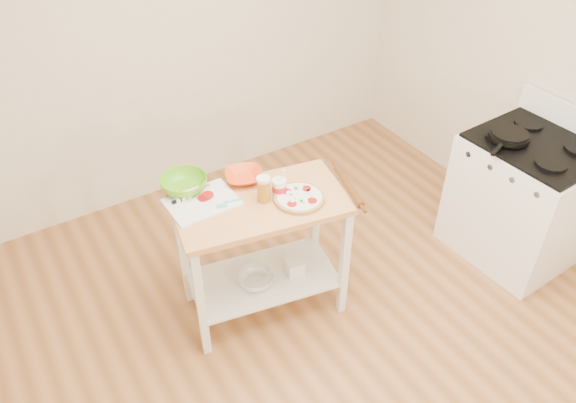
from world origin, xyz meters
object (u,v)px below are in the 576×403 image
(rolling_pin, at_px, (349,186))
(pizza, at_px, (299,198))
(orange_bowl, at_px, (244,176))
(shelf_glass_bowl, at_px, (256,279))
(green_bowl, at_px, (184,184))
(knife, at_px, (186,196))
(spatula, at_px, (228,203))
(prep_island, at_px, (262,234))
(cutting_board, at_px, (201,202))
(beer_pint, at_px, (264,189))
(skillet, at_px, (509,136))
(yogurt_tub, at_px, (279,187))
(shelf_bin, at_px, (295,267))
(gas_stove, at_px, (521,199))

(rolling_pin, bearing_deg, pizza, 166.70)
(pizza, xyz_separation_m, orange_bowl, (-0.18, 0.35, 0.01))
(orange_bowl, xyz_separation_m, shelf_glass_bowl, (-0.09, -0.26, -0.63))
(orange_bowl, xyz_separation_m, green_bowl, (-0.35, 0.10, 0.02))
(knife, bearing_deg, spatula, -54.65)
(prep_island, relative_size, orange_bowl, 4.81)
(green_bowl, bearing_deg, cutting_board, -78.85)
(cutting_board, bearing_deg, green_bowl, 100.18)
(pizza, relative_size, cutting_board, 0.75)
(cutting_board, bearing_deg, rolling_pin, -24.57)
(beer_pint, distance_m, rolling_pin, 0.52)
(prep_island, bearing_deg, skillet, -11.58)
(cutting_board, relative_size, orange_bowl, 1.75)
(prep_island, height_order, beer_pint, beer_pint)
(knife, bearing_deg, cutting_board, -62.79)
(beer_pint, bearing_deg, orange_bowl, 91.07)
(cutting_board, height_order, beer_pint, beer_pint)
(spatula, relative_size, yogurt_tub, 0.83)
(spatula, relative_size, orange_bowl, 0.68)
(shelf_glass_bowl, height_order, shelf_bin, shelf_bin)
(prep_island, height_order, shelf_bin, prep_island)
(prep_island, bearing_deg, orange_bowl, 85.58)
(prep_island, relative_size, green_bowl, 3.93)
(pizza, height_order, knife, pizza)
(beer_pint, bearing_deg, knife, 146.25)
(prep_island, height_order, skillet, skillet)
(shelf_bin, bearing_deg, prep_island, 159.12)
(gas_stove, xyz_separation_m, yogurt_tub, (-1.73, 0.49, 0.48))
(orange_bowl, bearing_deg, beer_pint, -88.93)
(green_bowl, bearing_deg, prep_island, -45.38)
(beer_pint, xyz_separation_m, shelf_bin, (0.17, -0.07, -0.67))
(cutting_board, xyz_separation_m, shelf_bin, (0.50, -0.25, -0.59))
(prep_island, distance_m, shelf_glass_bowl, 0.35)
(spatula, bearing_deg, knife, 148.16)
(spatula, xyz_separation_m, green_bowl, (-0.16, 0.27, 0.03))
(knife, distance_m, yogurt_tub, 0.56)
(prep_island, distance_m, cutting_board, 0.44)
(green_bowl, bearing_deg, yogurt_tub, -36.31)
(pizza, relative_size, knife, 1.13)
(cutting_board, height_order, yogurt_tub, yogurt_tub)
(gas_stove, distance_m, beer_pint, 1.97)
(green_bowl, bearing_deg, orange_bowl, -15.94)
(gas_stove, distance_m, knife, 2.39)
(orange_bowl, bearing_deg, gas_stove, -21.56)
(shelf_glass_bowl, bearing_deg, yogurt_tub, 6.29)
(skillet, xyz_separation_m, shelf_bin, (-1.52, 0.28, -0.66))
(cutting_board, xyz_separation_m, rolling_pin, (0.81, -0.36, 0.02))
(orange_bowl, relative_size, beer_pint, 1.41)
(yogurt_tub, bearing_deg, knife, 152.40)
(prep_island, distance_m, spatula, 0.34)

